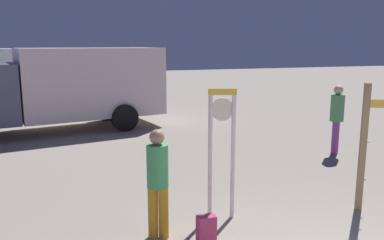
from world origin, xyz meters
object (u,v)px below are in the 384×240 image
Objects in this scene: backpack at (206,232)px; person_distant at (337,116)px; arrow_sign at (382,129)px; box_truck_far at (4,74)px; standing_clock at (222,141)px; box_truck_near at (67,85)px; person_near_clock at (158,178)px.

person_distant is at bearing 34.47° from backpack.
arrow_sign is 17.49m from box_truck_far.
standing_clock is at bearing 165.86° from arrow_sign.
backpack is 0.06× the size of box_truck_far.
box_truck_near is (-6.52, 5.53, 0.50)m from person_distant.
person_near_clock is at bearing 175.27° from arrow_sign.
box_truck_far is at bearing 109.94° from box_truck_near.
arrow_sign is 0.31× the size of box_truck_near.
person_distant is (1.82, 3.30, -0.45)m from arrow_sign.
standing_clock is at bearing 54.60° from backpack.
backpack is (-0.60, -0.85, -1.10)m from standing_clock.
arrow_sign is 1.22× the size of person_distant.
arrow_sign is 3.88m from person_near_clock.
standing_clock is 8.42m from box_truck_near.
backpack is 6.21m from person_distant.
box_truck_near is at bearing 118.03° from arrow_sign.
standing_clock is 15.93m from box_truck_far.
box_truck_far is (-4.62, 15.24, 0.16)m from standing_clock.
person_distant is (5.65, 2.99, 0.09)m from person_near_clock.
backpack is 9.22m from box_truck_near.
standing_clock is 1.31× the size of person_near_clock.
backpack is 16.63m from box_truck_far.
box_truck_far reaches higher than standing_clock.
box_truck_near is at bearing 139.71° from person_distant.
person_distant is (4.47, 2.64, -0.30)m from standing_clock.
box_truck_far reaches higher than backpack.
arrow_sign is 10.01m from box_truck_near.
standing_clock reaches higher than person_near_clock.
person_distant is at bearing -54.20° from box_truck_far.
arrow_sign is at bearing -61.97° from box_truck_near.
box_truck_near reaches higher than person_near_clock.
standing_clock is 0.30× the size of box_truck_near.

